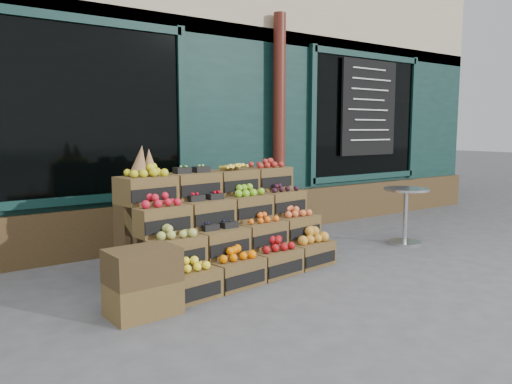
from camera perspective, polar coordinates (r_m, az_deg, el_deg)
ground at (r=5.30m, az=6.29°, el=-9.77°), size 60.00×60.00×0.00m
shop_facade at (r=9.53m, az=-15.08°, el=12.10°), size 12.00×6.24×4.80m
crate_display at (r=5.44m, az=-3.39°, el=-4.64°), size 2.34×1.35×1.39m
spare_crates at (r=4.31m, az=-12.81°, el=-9.99°), size 0.58×0.42×0.57m
bistro_table at (r=7.01m, az=16.71°, el=-1.89°), size 0.60×0.60×0.76m
shopkeeper at (r=6.88m, az=-18.70°, el=2.85°), size 0.80×0.54×2.13m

